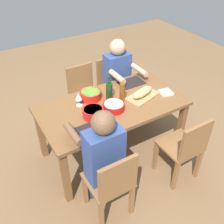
% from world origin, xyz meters
% --- Properties ---
extents(ground_plane, '(8.00, 8.00, 0.00)m').
position_xyz_m(ground_plane, '(0.00, 0.00, 0.00)').
color(ground_plane, brown).
extents(dining_table, '(1.65, 0.88, 0.74)m').
position_xyz_m(dining_table, '(0.00, 0.00, 0.65)').
color(dining_table, brown).
rests_on(dining_table, ground_plane).
extents(chair_near_center, '(0.40, 0.40, 0.85)m').
position_xyz_m(chair_near_center, '(0.00, -0.76, 0.48)').
color(chair_near_center, olive).
rests_on(chair_near_center, ground_plane).
extents(chair_far_left, '(0.40, 0.40, 0.85)m').
position_xyz_m(chair_far_left, '(-0.45, 0.76, 0.48)').
color(chair_far_left, olive).
rests_on(chair_far_left, ground_plane).
extents(chair_far_right, '(0.40, 0.40, 0.85)m').
position_xyz_m(chair_far_right, '(0.45, 0.76, 0.48)').
color(chair_far_right, olive).
rests_on(chair_far_right, ground_plane).
extents(diner_far_right, '(0.41, 0.53, 1.20)m').
position_xyz_m(diner_far_right, '(0.45, 0.58, 0.70)').
color(diner_far_right, '#2D2D38').
rests_on(diner_far_right, ground_plane).
extents(chair_near_left, '(0.40, 0.40, 0.85)m').
position_xyz_m(chair_near_left, '(-0.45, -0.76, 0.48)').
color(chair_near_left, olive).
rests_on(chair_near_left, ground_plane).
extents(diner_near_left, '(0.41, 0.53, 1.20)m').
position_xyz_m(diner_near_left, '(-0.45, -0.58, 0.70)').
color(diner_near_left, '#2D2D38').
rests_on(diner_near_left, ground_plane).
extents(serving_bowl_salad, '(0.25, 0.25, 0.09)m').
position_xyz_m(serving_bowl_salad, '(0.15, -0.23, 0.79)').
color(serving_bowl_salad, red).
rests_on(serving_bowl_salad, dining_table).
extents(serving_bowl_pasta, '(0.24, 0.24, 0.08)m').
position_xyz_m(serving_bowl_pasta, '(0.03, 0.10, 0.78)').
color(serving_bowl_pasta, red).
rests_on(serving_bowl_pasta, dining_table).
extents(serving_bowl_greens, '(0.22, 0.22, 0.10)m').
position_xyz_m(serving_bowl_greens, '(0.29, 0.10, 0.80)').
color(serving_bowl_greens, red).
rests_on(serving_bowl_greens, dining_table).
extents(cutting_board, '(0.44, 0.32, 0.02)m').
position_xyz_m(cutting_board, '(-0.38, 0.06, 0.75)').
color(cutting_board, tan).
rests_on(cutting_board, dining_table).
extents(bread_loaf, '(0.34, 0.19, 0.09)m').
position_xyz_m(bread_loaf, '(-0.38, 0.06, 0.81)').
color(bread_loaf, tan).
rests_on(bread_loaf, cutting_board).
extents(wine_bottle, '(0.08, 0.08, 0.29)m').
position_xyz_m(wine_bottle, '(-0.03, -0.11, 0.85)').
color(wine_bottle, '#193819').
rests_on(wine_bottle, dining_table).
extents(beer_bottle, '(0.06, 0.06, 0.22)m').
position_xyz_m(beer_bottle, '(-0.14, -0.01, 0.85)').
color(beer_bottle, brown).
rests_on(beer_bottle, dining_table).
extents(wine_glass, '(0.08, 0.08, 0.17)m').
position_xyz_m(wine_glass, '(0.33, -0.17, 0.86)').
color(wine_glass, silver).
rests_on(wine_glass, dining_table).
extents(fork_near_center, '(0.03, 0.17, 0.01)m').
position_xyz_m(fork_near_center, '(-0.14, -0.28, 0.74)').
color(fork_near_center, silver).
rests_on(fork_near_center, dining_table).
extents(placemat_far_right, '(0.32, 0.23, 0.01)m').
position_xyz_m(placemat_far_right, '(0.45, 0.28, 0.74)').
color(placemat_far_right, black).
rests_on(placemat_far_right, dining_table).
extents(placemat_near_left, '(0.32, 0.23, 0.01)m').
position_xyz_m(placemat_near_left, '(-0.45, -0.28, 0.74)').
color(placemat_near_left, black).
rests_on(placemat_near_left, dining_table).
extents(napkin_stack, '(0.16, 0.16, 0.02)m').
position_xyz_m(napkin_stack, '(-0.67, 0.14, 0.75)').
color(napkin_stack, white).
rests_on(napkin_stack, dining_table).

